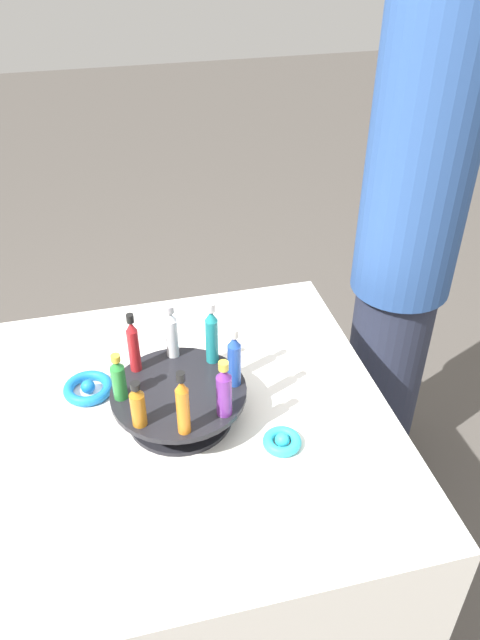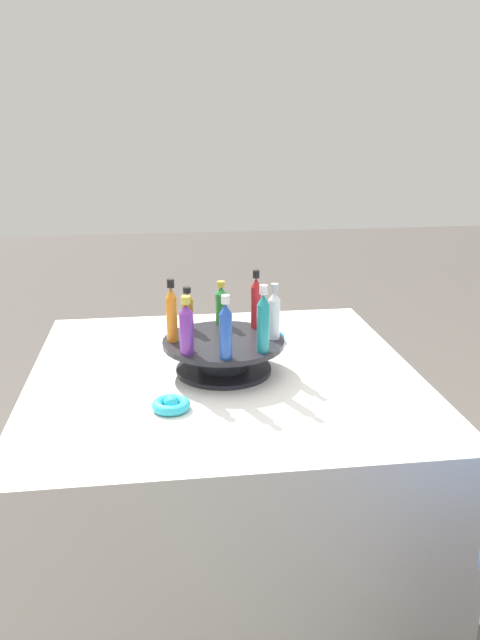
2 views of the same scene
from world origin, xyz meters
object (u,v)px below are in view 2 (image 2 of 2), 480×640
bottle_orange (172,313)px  ribbon_bow_teal (171,404)px  bottle_blue (226,330)px  ribbon_bow_blue (264,337)px  bottle_purple (186,328)px  bottle_green (221,304)px  bottle_teal (263,322)px  display_stand (224,353)px  bottle_amber (187,310)px  bottle_red (256,302)px  bottle_clear (274,314)px

bottle_orange → ribbon_bow_teal: bearing=86.7°
bottle_blue → ribbon_bow_blue: 0.35m
bottle_orange → bottle_purple: size_ratio=1.13×
bottle_green → bottle_teal: bearing=108.9°
display_stand → bottle_amber: bearing=-48.6°
ribbon_bow_teal → bottle_amber: bearing=-100.5°
bottle_amber → ribbon_bow_teal: size_ratio=1.32×
bottle_red → ribbon_bow_blue: bearing=-110.2°
bottle_purple → bottle_green: bearing=-116.1°
bottle_red → bottle_purple: size_ratio=1.11×
bottle_teal → bottle_amber: bearing=-48.6°
bottle_purple → display_stand: bearing=-138.6°
bottle_purple → bottle_clear: size_ratio=0.99×
bottle_purple → bottle_clear: (-0.20, -0.07, 0.00)m
bottle_red → ribbon_bow_blue: bottle_red is taller
display_stand → ribbon_bow_blue: bearing=-124.4°
bottle_blue → bottle_teal: bearing=-161.1°
bottle_orange → bottle_clear: bottle_orange is taller
bottle_red → bottle_blue: bottle_red is taller
bottle_purple → ribbon_bow_teal: (0.04, 0.11, -0.13)m
bottle_orange → bottle_teal: bearing=153.9°
bottle_purple → bottle_teal: size_ratio=0.86×
display_stand → bottle_teal: 0.15m
bottle_green → bottle_clear: bearing=131.4°
bottle_amber → bottle_orange: bearing=63.9°
display_stand → bottle_green: (-0.01, -0.12, 0.08)m
bottle_amber → ribbon_bow_blue: bearing=-154.3°
ribbon_bow_teal → bottle_blue: bearing=-149.8°
display_stand → bottle_clear: 0.15m
bottle_green → bottle_purple: 0.21m
bottle_blue → bottle_clear: size_ratio=1.07×
bottle_orange → bottle_teal: (-0.19, 0.09, 0.00)m
bottle_green → bottle_orange: 0.16m
bottle_teal → ribbon_bow_blue: 0.31m
bottle_clear → ribbon_bow_teal: (0.24, 0.18, -0.13)m
bottle_green → bottle_blue: bottle_blue is taller
bottle_amber → ribbon_bow_teal: bearing=79.5°
bottle_purple → ribbon_bow_blue: bottle_purple is taller
bottle_red → bottle_orange: bearing=18.9°
ribbon_bow_teal → ribbon_bow_blue: bearing=-124.4°
bottle_blue → bottle_teal: 0.09m
bottle_orange → bottle_blue: (-0.11, 0.12, -0.00)m
ribbon_bow_teal → bottle_teal: bearing=-154.3°
bottle_purple → bottle_orange: bearing=-71.1°
bottle_blue → ribbon_bow_teal: bearing=30.2°
bottle_green → bottle_teal: (-0.07, 0.20, 0.02)m
bottle_red → ribbon_bow_teal: size_ratio=1.81×
bottle_red → bottle_blue: (0.09, 0.19, -0.00)m
bottle_purple → bottle_blue: bearing=153.9°
bottle_red → bottle_teal: bottle_teal is taller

